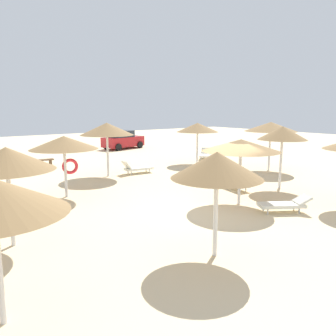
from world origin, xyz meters
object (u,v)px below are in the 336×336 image
(parasol_2, at_px, (241,145))
(parked_car, at_px, (123,140))
(parasol_4, at_px, (64,143))
(lounger_3, at_px, (137,168))
(parasol_0, at_px, (282,133))
(parasol_3, at_px, (107,129))
(lounger_1, at_px, (205,155))
(bench_0, at_px, (42,162))
(lounger_2, at_px, (285,204))
(parasol_1, at_px, (197,128))
(parasol_5, at_px, (271,127))
(parasol_6, at_px, (6,159))
(lounger_0, at_px, (233,182))
(parasol_7, at_px, (217,165))

(parasol_2, relative_size, parked_car, 0.73)
(parasol_4, relative_size, lounger_3, 1.52)
(parasol_0, bearing_deg, parasol_3, 124.58)
(parasol_0, height_order, lounger_1, parasol_0)
(parasol_4, distance_m, bench_0, 8.82)
(lounger_2, relative_size, bench_0, 1.28)
(parasol_1, bearing_deg, parasol_0, -102.37)
(parasol_1, xyz_separation_m, parasol_5, (1.86, -4.60, 0.19))
(parasol_0, relative_size, parasol_2, 0.96)
(parasol_5, xyz_separation_m, parasol_6, (-15.65, -2.75, -0.21))
(parasol_6, bearing_deg, parasol_4, 52.94)
(parasol_3, bearing_deg, parked_car, 56.31)
(lounger_0, distance_m, parked_car, 17.66)
(parasol_3, bearing_deg, lounger_0, -61.80)
(parasol_6, bearing_deg, parasol_5, 9.97)
(parasol_4, height_order, parked_car, parasol_4)
(lounger_1, bearing_deg, parasol_1, -146.85)
(parasol_5, xyz_separation_m, parasol_7, (-11.56, -6.73, -0.27))
(parasol_3, distance_m, parasol_7, 11.48)
(lounger_1, bearing_deg, parasol_2, -127.11)
(parasol_3, height_order, bench_0, parasol_3)
(parasol_1, height_order, lounger_2, parasol_1)
(parasol_5, bearing_deg, parasol_4, 173.17)
(parasol_5, bearing_deg, parasol_2, -152.04)
(parasol_5, bearing_deg, parasol_3, 153.47)
(parasol_3, relative_size, parasol_6, 1.08)
(parasol_0, height_order, parasol_5, parasol_0)
(parasol_2, relative_size, parasol_6, 1.10)
(parasol_3, distance_m, lounger_1, 9.39)
(parasol_4, distance_m, parked_car, 17.63)
(lounger_0, height_order, lounger_3, lounger_3)
(parasol_7, distance_m, lounger_0, 8.05)
(parasol_7, xyz_separation_m, lounger_3, (4.44, 10.88, -2.11))
(parasol_7, bearing_deg, lounger_0, 38.31)
(bench_0, bearing_deg, parasol_1, -30.57)
(parasol_4, relative_size, lounger_1, 1.59)
(lounger_2, bearing_deg, bench_0, 104.72)
(parasol_7, bearing_deg, parasol_5, 30.20)
(parasol_7, bearing_deg, parasol_6, 135.81)
(parasol_3, height_order, parked_car, parasol_3)
(parasol_0, relative_size, parasol_5, 0.94)
(bench_0, bearing_deg, lounger_1, -20.21)
(bench_0, bearing_deg, lounger_0, -65.46)
(parasol_4, xyz_separation_m, lounger_0, (6.98, -3.40, -2.06))
(lounger_3, bearing_deg, lounger_0, -74.74)
(parasol_1, distance_m, parked_car, 10.85)
(parasol_7, bearing_deg, lounger_2, 12.50)
(lounger_0, relative_size, lounger_3, 1.04)
(parasol_6, distance_m, lounger_0, 10.45)
(parasol_4, height_order, lounger_1, parasol_4)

